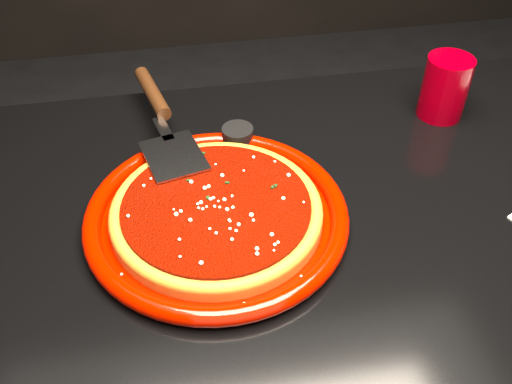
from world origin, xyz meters
TOP-DOWN VIEW (x-y plane):
  - table at (0.00, 0.00)m, footprint 1.20×0.80m
  - plate at (-0.18, 0.05)m, footprint 0.47×0.47m
  - pizza_crust at (-0.18, 0.05)m, footprint 0.37×0.37m
  - pizza_crust_rim at (-0.18, 0.05)m, footprint 0.37×0.37m
  - pizza_sauce at (-0.18, 0.05)m, footprint 0.33×0.33m
  - parmesan_dusting at (-0.18, 0.05)m, footprint 0.25×0.25m
  - basil_flecks at (-0.18, 0.05)m, footprint 0.23×0.23m
  - pizza_server at (-0.23, 0.24)m, footprint 0.17×0.36m
  - cup at (0.23, 0.24)m, footprint 0.08×0.08m
  - ramekin at (-0.12, 0.21)m, footprint 0.07×0.07m

SIDE VIEW (x-z plane):
  - table at x=0.00m, z-range 0.00..0.75m
  - plate at x=-0.18m, z-range 0.75..0.78m
  - pizza_crust at x=-0.18m, z-range 0.76..0.77m
  - ramekin at x=-0.12m, z-range 0.75..0.79m
  - pizza_crust_rim at x=-0.18m, z-range 0.77..0.78m
  - pizza_sauce at x=-0.18m, z-range 0.77..0.79m
  - basil_flecks at x=-0.18m, z-range 0.78..0.79m
  - parmesan_dusting at x=-0.18m, z-range 0.78..0.79m
  - pizza_server at x=-0.23m, z-range 0.78..0.81m
  - cup at x=0.23m, z-range 0.75..0.86m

